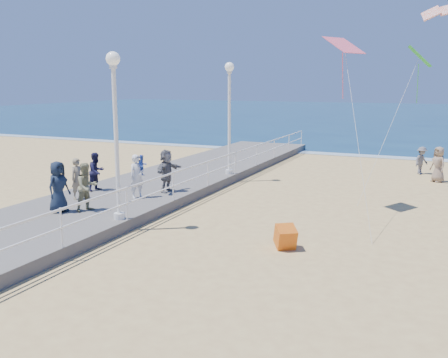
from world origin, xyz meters
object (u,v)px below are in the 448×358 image
at_px(lamp_post_far, 229,106).
at_px(spectator_6, 78,179).
at_px(toddler_held, 142,165).
at_px(beach_walker_c, 438,164).
at_px(spectator_1, 87,187).
at_px(box_kite, 285,239).
at_px(spectator_5, 167,171).
at_px(woman_holding_toddler, 137,176).
at_px(spectator_7, 96,172).
at_px(spectator_4, 58,187).
at_px(lamp_post_mid, 115,119).
at_px(beach_walker_a, 421,160).

bearing_deg(lamp_post_far, spectator_6, -113.20).
bearing_deg(spectator_6, toddler_held, -42.53).
xyz_separation_m(toddler_held, beach_walker_c, (10.33, 10.13, -0.79)).
distance_m(spectator_1, box_kite, 7.20).
bearing_deg(spectator_5, woman_holding_toddler, 164.09).
relative_size(lamp_post_far, spectator_5, 3.07).
xyz_separation_m(lamp_post_far, woman_holding_toddler, (-1.18, -6.18, -2.42)).
xyz_separation_m(toddler_held, spectator_6, (-2.09, -1.24, -0.47)).
height_order(spectator_6, beach_walker_c, spectator_6).
height_order(spectator_6, spectator_7, spectator_6).
bearing_deg(spectator_1, beach_walker_c, -20.03).
distance_m(lamp_post_far, woman_holding_toddler, 6.74).
height_order(spectator_1, spectator_6, spectator_1).
xyz_separation_m(spectator_4, spectator_6, (-0.70, 1.82, -0.10)).
xyz_separation_m(spectator_5, beach_walker_c, (10.00, 8.87, -0.40)).
bearing_deg(lamp_post_mid, box_kite, 4.76).
distance_m(spectator_4, spectator_6, 1.95).
relative_size(beach_walker_a, box_kite, 2.43).
relative_size(lamp_post_far, beach_walker_c, 3.06).
relative_size(lamp_post_mid, beach_walker_c, 3.06).
height_order(lamp_post_far, spectator_4, lamp_post_far).
relative_size(lamp_post_mid, lamp_post_far, 1.00).
bearing_deg(spectator_5, spectator_1, 168.98).
height_order(toddler_held, spectator_4, spectator_4).
relative_size(toddler_held, spectator_1, 0.48).
xyz_separation_m(beach_walker_a, beach_walker_c, (0.85, -1.97, 0.14)).
distance_m(spectator_4, spectator_5, 4.65).
bearing_deg(spectator_7, lamp_post_mid, -125.19).
distance_m(woman_holding_toddler, spectator_4, 3.17).
bearing_deg(beach_walker_a, spectator_5, 171.54).
bearing_deg(lamp_post_mid, beach_walker_c, 54.62).
bearing_deg(lamp_post_far, beach_walker_c, 23.79).
bearing_deg(box_kite, beach_walker_c, 39.36).
bearing_deg(spectator_6, lamp_post_mid, -102.26).
relative_size(lamp_post_far, spectator_7, 3.39).
height_order(spectator_4, box_kite, spectator_4).
bearing_deg(beach_walker_a, beach_walker_c, -125.05).
distance_m(spectator_1, beach_walker_a, 17.78).
relative_size(lamp_post_mid, spectator_1, 3.17).
relative_size(spectator_1, spectator_7, 1.07).
height_order(lamp_post_mid, toddler_held, lamp_post_mid).
relative_size(spectator_1, beach_walker_a, 1.15).
height_order(lamp_post_mid, beach_walker_c, lamp_post_mid).
distance_m(spectator_5, box_kite, 7.32).
bearing_deg(spectator_5, box_kite, -118.38).
xyz_separation_m(spectator_4, box_kite, (7.92, 0.55, -0.98)).
bearing_deg(spectator_4, spectator_6, 25.41).
bearing_deg(spectator_7, lamp_post_far, -23.02).
bearing_deg(beach_walker_a, spectator_6, 170.77).
xyz_separation_m(lamp_post_mid, toddler_held, (-1.03, 2.97, -2.01)).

